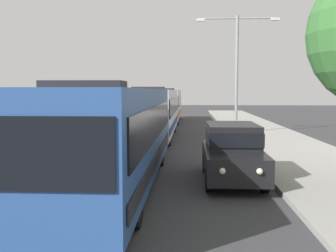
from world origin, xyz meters
TOP-DOWN VIEW (x-y plane):
  - bus_lead at (-1.30, 10.57)m, footprint 2.58×12.04m
  - bus_second_in_line at (-1.30, 23.27)m, footprint 2.58×11.69m
  - bus_middle at (-1.30, 35.82)m, footprint 2.58×11.28m
  - white_suv at (2.40, 11.50)m, footprint 1.86×4.55m
  - streetlamp_mid at (4.10, 25.18)m, footprint 5.47×0.28m

SIDE VIEW (x-z plane):
  - white_suv at x=2.40m, z-range 0.08..1.98m
  - bus_middle at x=-1.30m, z-range 0.09..3.30m
  - bus_second_in_line at x=-1.30m, z-range 0.09..3.30m
  - bus_lead at x=-1.30m, z-range 0.09..3.30m
  - streetlamp_mid at x=4.10m, z-range 1.03..8.88m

